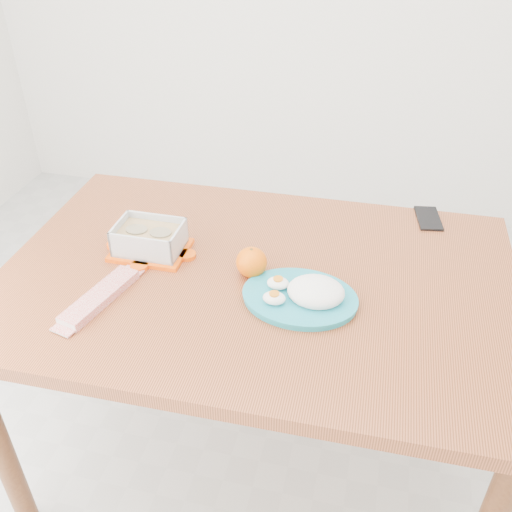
% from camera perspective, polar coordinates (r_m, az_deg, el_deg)
% --- Properties ---
extents(ground, '(3.50, 3.50, 0.00)m').
position_cam_1_polar(ground, '(2.03, -2.49, -19.29)').
color(ground, '#B7B7B2').
rests_on(ground, ground).
extents(dining_table, '(1.36, 0.92, 0.75)m').
position_cam_1_polar(dining_table, '(1.55, 0.00, -4.41)').
color(dining_table, '#AA5530').
rests_on(dining_table, ground).
extents(food_container, '(0.20, 0.15, 0.09)m').
position_cam_1_polar(food_container, '(1.59, -10.61, 1.68)').
color(food_container, '#FF5507').
rests_on(food_container, dining_table).
extents(orange_fruit, '(0.08, 0.08, 0.08)m').
position_cam_1_polar(orange_fruit, '(1.47, -0.46, -0.63)').
color(orange_fruit, '#FF6B05').
rests_on(orange_fruit, dining_table).
extents(rice_plate, '(0.29, 0.29, 0.08)m').
position_cam_1_polar(rice_plate, '(1.40, 4.92, -3.76)').
color(rice_plate, teal).
rests_on(rice_plate, dining_table).
extents(candy_bar, '(0.12, 0.25, 0.02)m').
position_cam_1_polar(candy_bar, '(1.46, -15.35, -3.95)').
color(candy_bar, '#BA0E09').
rests_on(candy_bar, dining_table).
extents(smartphone, '(0.09, 0.14, 0.01)m').
position_cam_1_polar(smartphone, '(1.81, 16.86, 3.62)').
color(smartphone, black).
rests_on(smartphone, dining_table).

